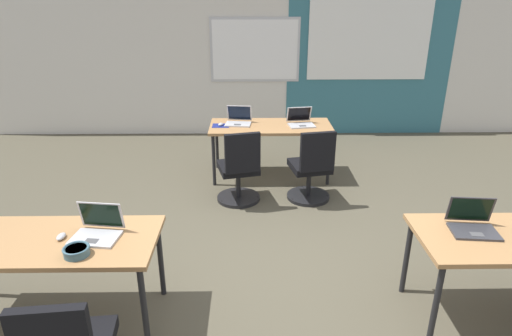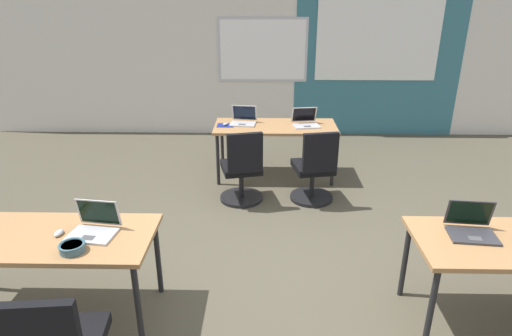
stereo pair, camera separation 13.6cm
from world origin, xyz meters
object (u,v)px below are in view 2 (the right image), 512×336
Objects in this scene: desk_near_left at (45,242)px; snack_bowl at (72,247)px; laptop_far_right at (306,122)px; mouse_far_left at (225,124)px; desk_far_center at (275,130)px; chair_far_right at (314,172)px; laptop_near_left_inner at (94,227)px; laptop_near_right_inner at (471,228)px; mouse_near_left_inner at (59,233)px; chair_far_left at (242,173)px; laptop_far_left at (243,120)px.

snack_bowl is at bearing -33.73° from desk_near_left.
mouse_far_left is at bearing 172.60° from laptop_far_right.
chair_far_right is at bearing -59.62° from desk_far_center.
laptop_near_left_inner is 1.02× the size of laptop_near_right_inner.
desk_far_center is 4.41× the size of laptop_near_left_inner.
desk_far_center is 4.30× the size of laptop_far_right.
laptop_near_left_inner is 3.55× the size of mouse_near_left_inner.
desk_far_center is (1.75, 2.80, 0.00)m from desk_near_left.
laptop_near_left_inner is (-1.83, -1.99, 0.39)m from chair_far_right.
chair_far_right is 8.98× the size of mouse_near_left_inner.
chair_far_left is at bearing 56.03° from desk_near_left.
chair_far_right is 2.96m from snack_bowl.
chair_far_right is at bearing 49.68° from snack_bowl.
desk_near_left is 1.74× the size of chair_far_right.
snack_bowl reaches higher than desk_far_center.
snack_bowl is (-1.02, -3.08, -0.01)m from laptop_far_left.
chair_far_right is at bearing -34.22° from mouse_far_left.
chair_far_right and chair_far_left have the same top height.
chair_far_right reaches higher than mouse_near_left_inner.
laptop_near_left_inner is at bearing 36.40° from chair_far_right.
laptop_far_left is 0.39× the size of chair_far_left.
laptop_near_right_inner is 3.37m from mouse_far_left.
desk_near_left is at bearing 146.27° from snack_bowl.
chair_far_left is at bearing 64.64° from snack_bowl.
laptop_near_left_inner is at bearing 7.28° from mouse_near_left_inner.
mouse_near_left_inner is at bearing -120.38° from desk_far_center.
laptop_far_left is 3.24m from snack_bowl.
mouse_far_left reaches higher than desk_far_center.
snack_bowl is (0.19, -0.21, 0.02)m from mouse_near_left_inner.
mouse_far_left is at bearing 75.19° from snack_bowl.
mouse_near_left_inner is 0.11× the size of chair_far_left.
chair_far_left is (-0.40, -0.80, -0.28)m from desk_far_center.
chair_far_right is at bearing 168.13° from chair_far_left.
mouse_near_left_inner is at bearing 5.05° from desk_near_left.
desk_far_center is 0.93m from chair_far_right.
desk_far_center is at bearing 59.62° from mouse_near_left_inner.
laptop_near_right_inner is (2.76, 0.05, -0.00)m from laptop_near_left_inner.
desk_near_left is 9.01× the size of snack_bowl.
laptop_near_left_inner is 1.00× the size of laptop_far_left.
laptop_near_right_inner is at bearing 1.54° from mouse_near_left_inner.
laptop_far_left reaches higher than chair_far_right.
laptop_near_right_inner is 2.01× the size of snack_bowl.
chair_far_left is 2.47m from snack_bowl.
mouse_far_left is (-0.23, -0.09, -0.03)m from laptop_far_left.
desk_near_left is at bearing -172.56° from laptop_near_right_inner.
chair_far_left is (0.26, -0.78, -0.36)m from mouse_far_left.
laptop_near_left_inner is at bearing 75.68° from snack_bowl.
mouse_near_left_inner is 3.01m from laptop_near_right_inner.
laptop_far_left reaches higher than laptop_far_right.
desk_near_left is 15.62× the size of mouse_near_left_inner.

